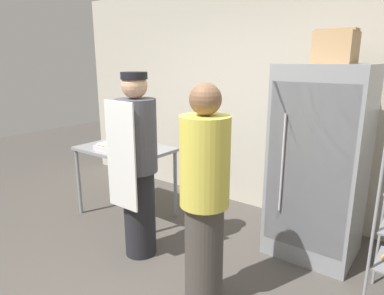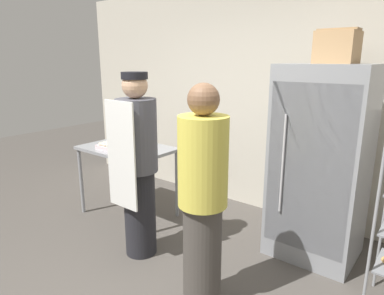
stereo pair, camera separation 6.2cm
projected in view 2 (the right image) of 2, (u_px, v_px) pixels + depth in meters
back_wall at (272, 100)px, 4.15m from camera, size 6.40×0.12×2.80m
refrigerator at (320, 164)px, 3.23m from camera, size 0.80×0.72×1.85m
prep_counter at (127, 155)px, 4.11m from camera, size 1.08×0.74×0.86m
donut_box at (110, 145)px, 3.99m from camera, size 0.28×0.22×0.26m
blender_pitcher at (130, 134)px, 4.24m from camera, size 0.13×0.13×0.28m
cardboard_storage_box at (337, 47)px, 2.99m from camera, size 0.34×0.33×0.29m
person_baker at (138, 164)px, 3.22m from camera, size 0.38×0.39×1.78m
person_customer at (203, 199)px, 2.52m from camera, size 0.37×0.37×1.73m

